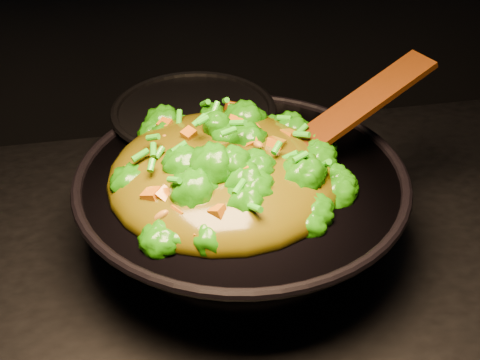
{
  "coord_description": "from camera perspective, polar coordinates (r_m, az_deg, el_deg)",
  "views": [
    {
      "loc": [
        -0.08,
        -0.52,
        1.48
      ],
      "look_at": [
        0.04,
        0.13,
        1.0
      ],
      "focal_mm": 45.0,
      "sensor_mm": 36.0,
      "label": 1
    }
  ],
  "objects": [
    {
      "name": "back_pot",
      "position": [
        0.95,
        -4.24,
        3.41
      ],
      "size": [
        0.26,
        0.26,
        0.14
      ],
      "primitive_type": "cylinder",
      "rotation": [
        0.0,
        0.0,
        -0.07
      ],
      "color": "black",
      "rests_on": "stovetop"
    },
    {
      "name": "wok",
      "position": [
        0.83,
        0.13,
        -2.92
      ],
      "size": [
        0.44,
        0.44,
        0.12
      ],
      "primitive_type": null,
      "rotation": [
        0.0,
        0.0,
        0.02
      ],
      "color": "black",
      "rests_on": "stovetop"
    },
    {
      "name": "spatula",
      "position": [
        0.81,
        8.85,
        5.3
      ],
      "size": [
        0.3,
        0.14,
        0.13
      ],
      "primitive_type": "cube",
      "rotation": [
        0.0,
        -0.38,
        0.33
      ],
      "color": "#361604",
      "rests_on": "wok"
    },
    {
      "name": "stir_fry",
      "position": [
        0.75,
        -1.58,
        3.22
      ],
      "size": [
        0.38,
        0.38,
        0.1
      ],
      "primitive_type": null,
      "rotation": [
        0.0,
        0.0,
        -0.29
      ],
      "color": "#1E7208",
      "rests_on": "wok"
    }
  ]
}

